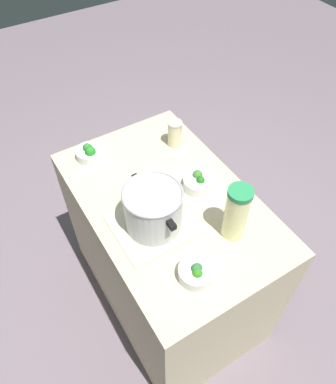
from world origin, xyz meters
name	(u,v)px	position (x,y,z in m)	size (l,w,h in m)	color
ground_plane	(168,290)	(0.00, 0.00, 0.00)	(8.00, 8.00, 0.00)	slate
counter_slab	(168,252)	(0.00, 0.00, 0.44)	(1.09, 0.69, 0.87)	#C4B592
dish_cloth	(154,224)	(-0.09, 0.12, 0.88)	(0.29, 0.33, 0.01)	beige
cooking_pot	(153,208)	(-0.09, 0.12, 0.98)	(0.31, 0.24, 0.19)	#B7B7BC
lemonade_pitcher	(236,213)	(-0.29, -0.13, 1.00)	(0.10, 0.10, 0.26)	#EEECA3
mason_jar	(175,133)	(0.29, -0.22, 0.94)	(0.07, 0.07, 0.14)	beige
broccoli_bowl_front	(196,272)	(-0.37, 0.11, 0.90)	(0.14, 0.14, 0.07)	silver
broccoli_bowl_center	(89,153)	(0.42, 0.18, 0.90)	(0.13, 0.13, 0.08)	silver
broccoli_bowl_back	(198,182)	(-0.01, -0.15, 0.90)	(0.13, 0.13, 0.08)	silver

